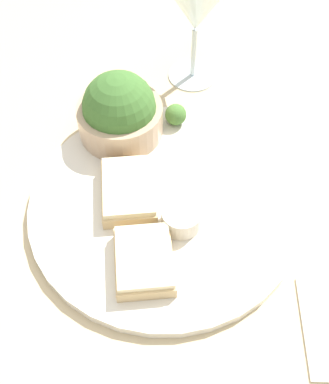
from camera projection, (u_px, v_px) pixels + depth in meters
ground_plane at (165, 207)px, 0.63m from camera, size 4.00×4.00×0.00m
dinner_plate at (165, 204)px, 0.62m from camera, size 0.35×0.35×0.01m
salad_bowl at (120, 112)px, 0.66m from camera, size 0.12×0.12×0.10m
sauce_ramekin at (181, 217)px, 0.58m from camera, size 0.05×0.05×0.03m
cheese_toast_near at (128, 190)px, 0.61m from camera, size 0.12×0.11×0.03m
cheese_toast_far at (144, 260)px, 0.55m from camera, size 0.11×0.10×0.03m
wine_glass at (196, 9)px, 0.69m from camera, size 0.09×0.09×0.16m
garnish at (176, 115)px, 0.69m from camera, size 0.03×0.03×0.03m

